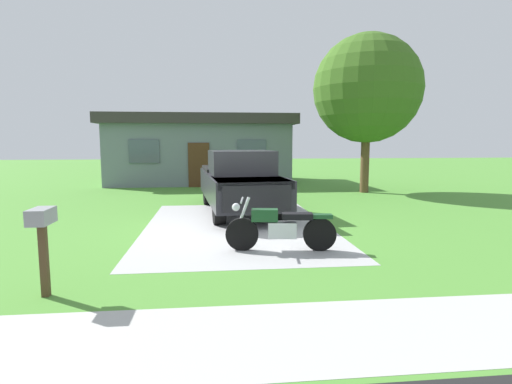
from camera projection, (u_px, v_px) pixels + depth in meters
The scene contains 8 objects.
ground_plane at pixel (237, 226), 10.52m from camera, with size 80.00×80.00×0.00m, color #4D8C34.
driveway_pad at pixel (237, 226), 10.52m from camera, with size 4.65×7.20×0.01m, color #AAAAAA.
sidewalk_strip at pixel (270, 336), 4.60m from camera, with size 36.00×1.80×0.01m, color #B2B2AD.
motorcycle at pixel (280, 227), 8.16m from camera, with size 2.21×0.70×1.09m.
pickup_truck at pixel (239, 181), 12.63m from camera, with size 2.50×5.77×1.90m.
mailbox at pixel (42, 228), 5.68m from camera, with size 0.26×0.48×1.26m.
shade_tree at pixel (367, 89), 16.99m from camera, with size 4.48×4.48×6.57m.
neighbor_house at pixel (200, 148), 21.78m from camera, with size 9.60×5.60×3.50m.
Camera 1 is at (-0.62, -10.33, 2.18)m, focal length 28.73 mm.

